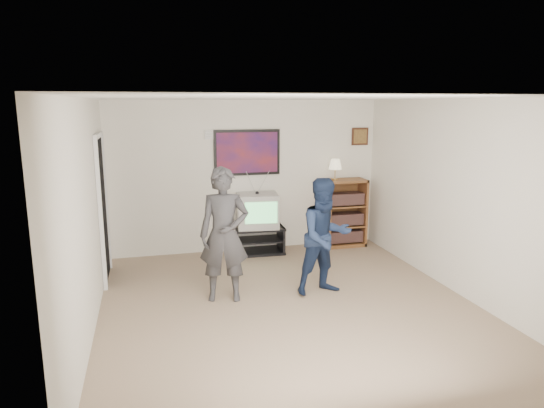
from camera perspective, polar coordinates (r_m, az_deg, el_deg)
name	(u,v)px	position (r m, az deg, el deg)	size (l,w,h in m)	color
room_shell	(282,201)	(6.01, 1.22, 0.33)	(4.51, 5.00, 2.51)	brown
media_stand	(257,240)	(8.05, -1.83, -4.24)	(0.91, 0.53, 0.45)	black
crt_television	(257,210)	(7.93, -1.74, -0.75)	(0.66, 0.56, 0.56)	#A8AAA4
bookshelf	(344,213)	(8.48, 8.50, -1.03)	(0.71, 0.41, 1.17)	brown
table_lamp	(335,169)	(8.29, 7.43, 4.06)	(0.22, 0.22, 0.35)	beige
person_tall	(224,235)	(6.04, -5.64, -3.62)	(0.62, 0.41, 1.69)	#353538
person_short	(325,237)	(6.28, 6.28, -3.84)	(0.74, 0.58, 1.52)	#182644
controller_left	(221,211)	(6.16, -5.98, -0.86)	(0.03, 0.11, 0.03)	white
controller_right	(320,217)	(6.42, 5.67, -1.57)	(0.03, 0.11, 0.03)	white
poster	(247,153)	(8.00, -2.94, 6.06)	(1.10, 0.03, 0.75)	black
air_vent	(213,135)	(7.89, -6.92, 8.10)	(0.28, 0.02, 0.14)	white
small_picture	(360,136)	(8.62, 10.30, 7.83)	(0.30, 0.03, 0.30)	black
doorway	(102,210)	(7.10, -19.34, -0.63)	(0.03, 0.85, 2.00)	black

